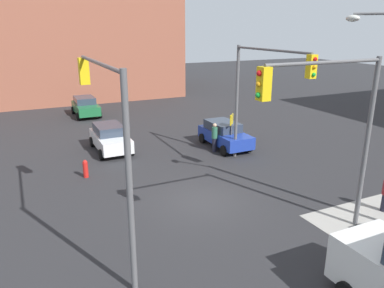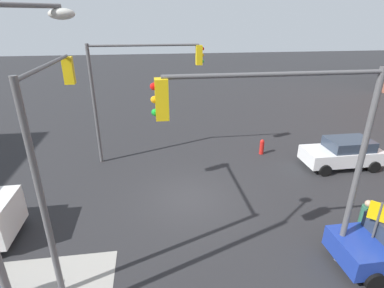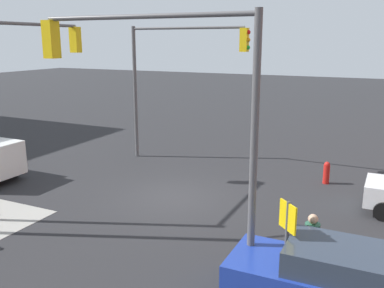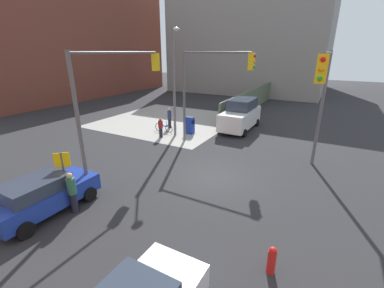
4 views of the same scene
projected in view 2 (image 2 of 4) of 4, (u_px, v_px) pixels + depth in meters
ground_plane at (189, 198)px, 13.79m from camera, size 120.00×120.00×0.00m
traffic_signal_nw_corner at (289, 137)px, 8.15m from camera, size 6.12×0.36×6.50m
traffic_signal_se_corner at (137, 79)px, 15.79m from camera, size 6.01×0.36×6.50m
traffic_signal_ne_corner at (53, 127)px, 9.07m from camera, size 0.36×5.13×6.50m
warning_sign_two_way at (377, 223)px, 9.53m from camera, size 0.48×0.48×2.40m
fire_hydrant at (262, 147)px, 18.08m from camera, size 0.26×0.26×0.94m
coupe_white at (343, 153)px, 16.42m from camera, size 4.14×2.02×1.62m
pedestrian_waiting at (364, 221)px, 10.71m from camera, size 0.36×0.36×1.82m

